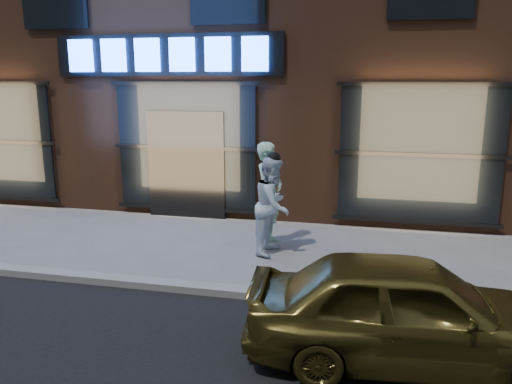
% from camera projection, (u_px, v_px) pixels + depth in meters
% --- Properties ---
extents(ground, '(90.00, 90.00, 0.00)m').
position_uv_depth(ground, '(100.00, 283.00, 7.76)').
color(ground, slate).
rests_on(ground, ground).
extents(curb, '(60.00, 0.25, 0.12)m').
position_uv_depth(curb, '(100.00, 279.00, 7.74)').
color(curb, gray).
rests_on(curb, ground).
extents(storefront_building, '(30.20, 8.28, 10.30)m').
position_uv_depth(storefront_building, '(232.00, 5.00, 14.21)').
color(storefront_building, '#54301E').
rests_on(storefront_building, ground).
extents(man_bowtie, '(0.65, 0.82, 1.96)m').
position_uv_depth(man_bowtie, '(269.00, 194.00, 9.40)').
color(man_bowtie, '#A6DABD').
rests_on(man_bowtie, ground).
extents(man_cap, '(0.78, 0.94, 1.77)m').
position_uv_depth(man_cap, '(273.00, 205.00, 8.94)').
color(man_cap, white).
rests_on(man_cap, ground).
extents(gold_sedan, '(3.72, 1.74, 1.23)m').
position_uv_depth(gold_sedan, '(410.00, 310.00, 5.47)').
color(gold_sedan, brown).
rests_on(gold_sedan, ground).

